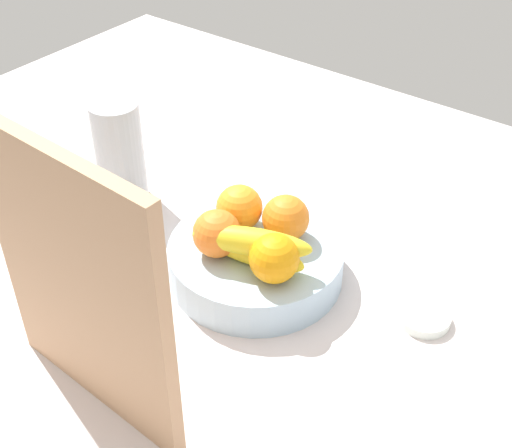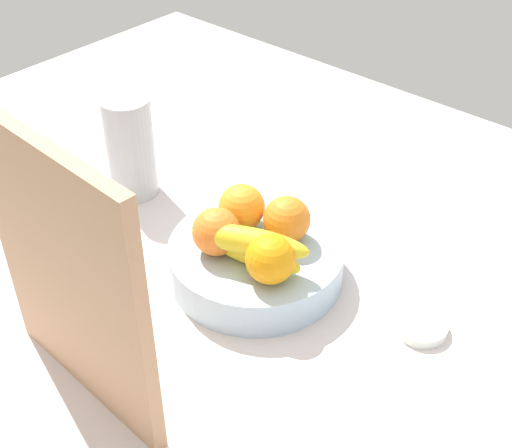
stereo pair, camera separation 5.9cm
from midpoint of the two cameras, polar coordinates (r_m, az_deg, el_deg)
name	(u,v)px [view 1 (the left image)]	position (r cm, az deg, el deg)	size (l,w,h in cm)	color
ground_plane	(253,295)	(105.23, -1.83, -5.84)	(180.00, 140.00, 3.00)	silver
fruit_bowl	(256,261)	(104.25, -1.61, -3.06)	(26.04, 26.04, 5.85)	#A7C6DC
orange_front_left	(239,208)	(104.01, -2.98, 1.30)	(7.01, 7.01, 7.01)	orange
orange_front_right	(217,233)	(99.29, -4.91, -0.81)	(7.01, 7.01, 7.01)	orange
orange_center	(274,258)	(94.71, -0.28, -2.86)	(7.01, 7.01, 7.01)	orange
orange_back_left	(286,218)	(101.78, 0.79, 0.44)	(7.01, 7.01, 7.01)	orange
banana_bunch	(250,246)	(97.51, -2.19, -1.81)	(18.21, 10.59, 6.20)	yellow
cutting_board	(80,288)	(80.65, -16.19, -5.12)	(28.00, 1.80, 36.00)	tan
thermos_tumbler	(119,152)	(120.36, -12.47, 5.72)	(8.22, 8.22, 18.07)	#AFB4B8
jar_lid	(424,317)	(100.79, 11.93, -7.50)	(7.38, 7.38, 1.46)	white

